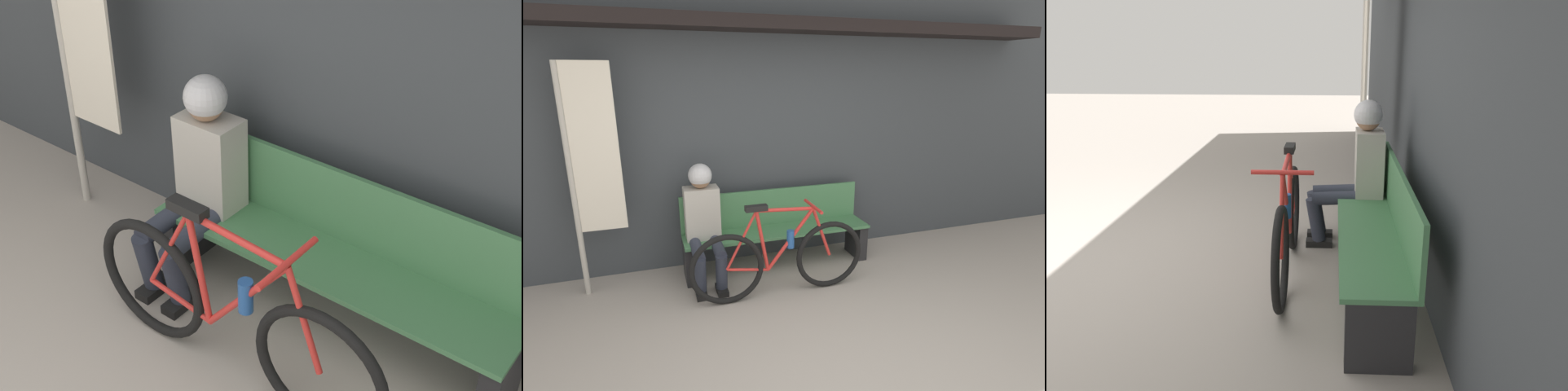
{
  "view_description": "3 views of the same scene",
  "coord_description": "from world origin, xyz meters",
  "views": [
    {
      "loc": [
        1.62,
        -0.41,
        2.71
      ],
      "look_at": [
        -0.15,
        1.88,
        0.79
      ],
      "focal_mm": 50.0,
      "sensor_mm": 36.0,
      "label": 1
    },
    {
      "loc": [
        -1.1,
        -1.84,
        2.04
      ],
      "look_at": [
        0.12,
        1.76,
        0.9
      ],
      "focal_mm": 28.0,
      "sensor_mm": 36.0,
      "label": 2
    },
    {
      "loc": [
        3.4,
        1.79,
        1.68
      ],
      "look_at": [
        0.11,
        1.62,
        0.65
      ],
      "focal_mm": 35.0,
      "sensor_mm": 36.0,
      "label": 3
    }
  ],
  "objects": [
    {
      "name": "person_seated",
      "position": [
        -0.65,
        1.99,
        0.69
      ],
      "size": [
        0.34,
        0.62,
        1.21
      ],
      "color": "#2D3342",
      "rests_on": "ground_plane"
    },
    {
      "name": "banner_pole",
      "position": [
        -1.62,
        2.08,
        1.29
      ],
      "size": [
        0.45,
        0.05,
        2.15
      ],
      "color": "#B7B2A8",
      "rests_on": "ground_plane"
    },
    {
      "name": "bicycle",
      "position": [
        -0.02,
        1.47,
        0.37
      ],
      "size": [
        1.7,
        0.4,
        0.92
      ],
      "color": "black",
      "rests_on": "ground_plane"
    },
    {
      "name": "park_bench_near",
      "position": [
        0.14,
        2.1,
        0.4
      ],
      "size": [
        2.0,
        0.42,
        0.83
      ],
      "color": "#477F51",
      "rests_on": "ground_plane"
    }
  ]
}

